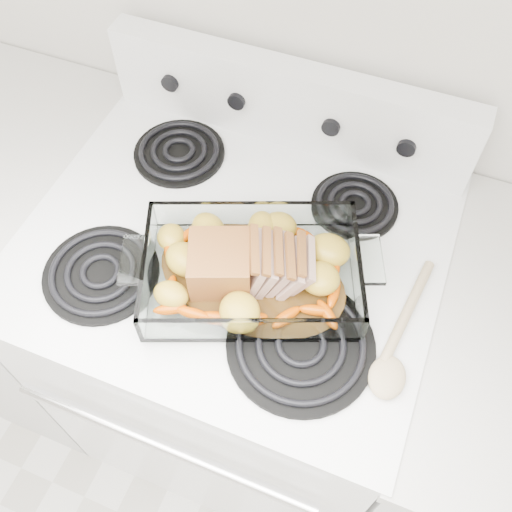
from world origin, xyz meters
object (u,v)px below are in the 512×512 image
at_px(pork_roast, 240,261).
at_px(electric_range, 239,342).
at_px(counter_left, 21,264).
at_px(baking_dish, 252,274).
at_px(counter_right, 502,442).

bearing_deg(pork_roast, electric_range, 145.69).
distance_m(counter_left, pork_roast, 0.89).
height_order(electric_range, counter_left, electric_range).
relative_size(electric_range, baking_dish, 3.02).
distance_m(electric_range, counter_left, 0.67).
xyz_separation_m(counter_left, baking_dish, (0.73, -0.07, 0.50)).
relative_size(counter_left, baking_dish, 2.52).
bearing_deg(counter_left, baking_dish, -5.75).
relative_size(electric_range, pork_roast, 5.21).
relative_size(electric_range, counter_left, 1.20).
bearing_deg(electric_range, counter_left, -179.90).
height_order(counter_right, pork_roast, pork_roast).
distance_m(counter_left, baking_dish, 0.89).
bearing_deg(baking_dish, electric_range, 110.24).
bearing_deg(electric_range, counter_right, -0.10).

